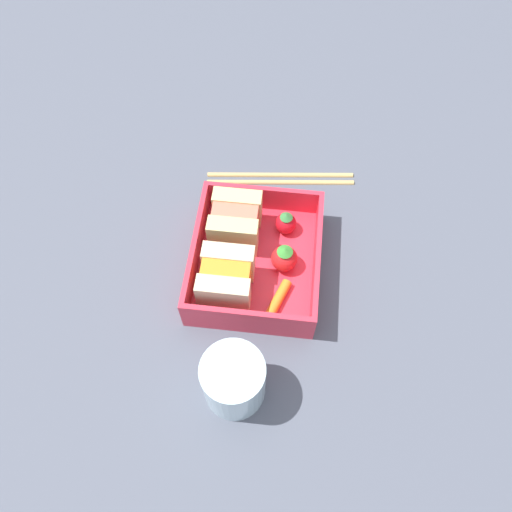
# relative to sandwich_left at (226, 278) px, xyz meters

# --- Properties ---
(ground_plane) EXTENTS (1.20, 1.20, 0.02)m
(ground_plane) POSITION_rel_sandwich_left_xyz_m (0.04, -0.03, -0.05)
(ground_plane) COLOR #515664
(bento_tray) EXTENTS (0.17, 0.15, 0.01)m
(bento_tray) POSITION_rel_sandwich_left_xyz_m (0.04, -0.03, -0.03)
(bento_tray) COLOR #DD2E42
(bento_tray) RESTS_ON ground_plane
(bento_rim) EXTENTS (0.17, 0.15, 0.04)m
(bento_rim) POSITION_rel_sandwich_left_xyz_m (0.04, -0.03, -0.01)
(bento_rim) COLOR #DD2E42
(bento_rim) RESTS_ON bento_tray
(sandwich_left) EXTENTS (0.06, 0.06, 0.05)m
(sandwich_left) POSITION_rel_sandwich_left_xyz_m (0.00, 0.00, 0.00)
(sandwich_left) COLOR beige
(sandwich_left) RESTS_ON bento_tray
(sandwich_center_left) EXTENTS (0.06, 0.06, 0.05)m
(sandwich_center_left) POSITION_rel_sandwich_left_xyz_m (0.08, 0.00, 0.00)
(sandwich_center_left) COLOR #DAC682
(sandwich_center_left) RESTS_ON bento_tray
(carrot_stick_far_left) EXTENTS (0.05, 0.03, 0.01)m
(carrot_stick_far_left) POSITION_rel_sandwich_left_xyz_m (-0.01, -0.06, -0.02)
(carrot_stick_far_left) COLOR orange
(carrot_stick_far_left) RESTS_ON bento_tray
(strawberry_left) EXTENTS (0.03, 0.03, 0.04)m
(strawberry_left) POSITION_rel_sandwich_left_xyz_m (0.04, -0.06, -0.01)
(strawberry_left) COLOR red
(strawberry_left) RESTS_ON bento_tray
(strawberry_far_left) EXTENTS (0.03, 0.03, 0.03)m
(strawberry_far_left) POSITION_rel_sandwich_left_xyz_m (0.09, -0.06, -0.01)
(strawberry_far_left) COLOR red
(strawberry_far_left) RESTS_ON bento_tray
(chopstick_pair) EXTENTS (0.04, 0.20, 0.01)m
(chopstick_pair) POSITION_rel_sandwich_left_xyz_m (0.18, -0.05, -0.03)
(chopstick_pair) COLOR tan
(chopstick_pair) RESTS_ON ground_plane
(drinking_glass) EXTENTS (0.07, 0.07, 0.07)m
(drinking_glass) POSITION_rel_sandwich_left_xyz_m (-0.11, -0.02, -0.00)
(drinking_glass) COLOR silver
(drinking_glass) RESTS_ON ground_plane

